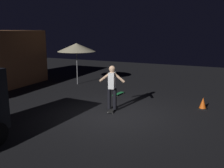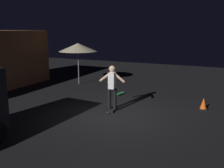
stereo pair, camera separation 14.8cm
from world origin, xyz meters
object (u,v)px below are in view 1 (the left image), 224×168
(patio_umbrella, at_px, (76,47))
(skateboard_spare, at_px, (118,94))
(skater, at_px, (112,84))
(traffic_cone, at_px, (203,104))
(skateboard_ridden, at_px, (112,109))

(patio_umbrella, bearing_deg, skateboard_spare, -112.29)
(skateboard_spare, height_order, skater, skater)
(patio_umbrella, relative_size, traffic_cone, 5.00)
(patio_umbrella, distance_m, skater, 5.26)
(skater, distance_m, traffic_cone, 3.66)
(skateboard_spare, bearing_deg, skateboard_ridden, -163.08)
(skateboard_spare, relative_size, traffic_cone, 1.74)
(patio_umbrella, distance_m, skateboard_spare, 3.86)
(skateboard_ridden, bearing_deg, patio_umbrella, 46.54)
(skateboard_spare, bearing_deg, patio_umbrella, 67.71)
(skateboard_ridden, bearing_deg, skateboard_spare, 16.92)
(patio_umbrella, bearing_deg, skater, -133.46)
(patio_umbrella, xyz_separation_m, skateboard_ridden, (-3.55, -3.74, -2.02))
(patio_umbrella, distance_m, skateboard_ridden, 5.54)
(skateboard_ridden, distance_m, skater, 0.98)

